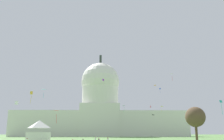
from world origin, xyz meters
TOP-DOWN VIEW (x-y plane):
  - capitol_building at (-2.79, 168.82)m, footprint 126.14×28.90m
  - event_tent at (-15.21, 40.00)m, footprint 5.04×6.41m
  - tree_east_near at (29.21, 56.33)m, footprint 8.14×8.50m
  - person_white_near_tent at (-1.99, 56.15)m, footprint 0.56×0.56m
  - kite_lime_mid at (37.72, 111.49)m, footprint 1.87×1.25m
  - kite_black_low at (16.33, 60.27)m, footprint 1.05×1.24m
  - kite_red_low at (-14.39, 57.81)m, footprint 1.82×1.27m
  - kite_gold_low at (-22.06, 55.25)m, footprint 0.94×0.96m
  - kite_pink_low at (21.84, 93.50)m, footprint 0.53×0.51m
  - kite_blue_mid at (35.95, 136.37)m, footprint 0.86×0.36m
  - kite_violet_mid at (-0.24, 118.95)m, footprint 1.22×1.14m
  - kite_white_low at (-21.11, 39.85)m, footprint 0.82×0.80m
  - kite_green_mid at (12.91, 138.99)m, footprint 1.62×0.93m
  - kite_yellow_low at (33.08, 121.29)m, footprint 1.66×1.40m
  - kite_cyan_low at (-21.81, 70.06)m, footprint 1.90×1.39m
  - kite_turquoise_low at (33.24, 46.24)m, footprint 0.93×0.53m
  - kite_orange_mid at (21.40, 77.23)m, footprint 0.90×1.54m

SIDE VIEW (x-z plane):
  - person_white_near_tent at x=-1.99m, z-range -0.07..1.46m
  - event_tent at x=-15.21m, z-range -0.02..5.64m
  - tree_east_near at x=29.21m, z-range 2.12..12.77m
  - kite_black_low at x=16.33m, z-range 8.07..8.43m
  - kite_red_low at x=-14.39m, z-range 7.12..10.99m
  - kite_white_low at x=-21.11m, z-range 9.52..10.33m
  - kite_turquoise_low at x=33.24m, z-range 8.58..12.59m
  - kite_pink_low at x=21.84m, z-range 13.86..14.83m
  - kite_gold_low at x=-22.06m, z-range 12.72..16.58m
  - kite_yellow_low at x=33.08m, z-range 15.58..18.46m
  - kite_cyan_low at x=-21.81m, z-range 16.32..19.27m
  - capitol_building at x=-2.79m, z-range -12.12..49.73m
  - kite_green_mid at x=12.91m, z-range 16.78..20.91m
  - kite_orange_mid at x=21.40m, z-range 20.72..21.02m
  - kite_blue_mid at x=35.95m, z-range 28.09..31.32m
  - kite_violet_mid at x=-0.24m, z-range 31.31..32.67m
  - kite_lime_mid at x=37.72m, z-range 31.77..35.29m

